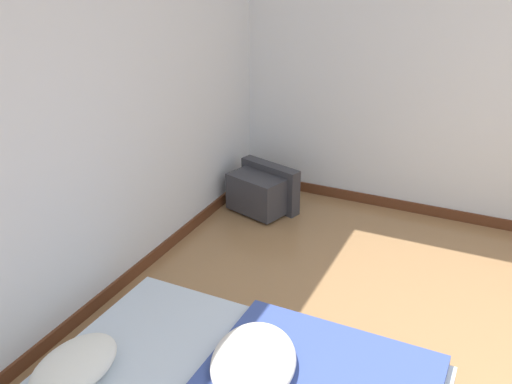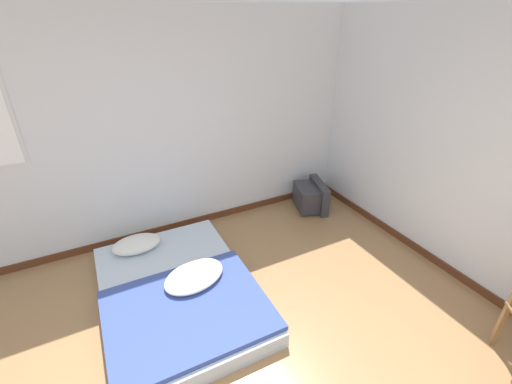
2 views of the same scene
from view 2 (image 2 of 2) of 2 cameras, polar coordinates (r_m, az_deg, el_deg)
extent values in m
cube|color=silver|center=(4.01, -20.09, 8.76)|extent=(7.89, 0.06, 2.60)
cube|color=#562D19|center=(4.52, -17.42, -6.51)|extent=(7.89, 0.02, 0.09)
cube|color=silver|center=(3.57, -12.96, -15.86)|extent=(1.38, 1.96, 0.16)
ellipsoid|color=silver|center=(4.04, -19.29, -8.20)|extent=(0.52, 0.35, 0.14)
cube|color=#384C93|center=(3.24, -11.36, -18.72)|extent=(1.39, 1.15, 0.05)
ellipsoid|color=silver|center=(3.45, -10.26, -13.61)|extent=(0.71, 0.59, 0.11)
cube|color=#333338|center=(4.87, 8.36, -0.86)|extent=(0.38, 0.53, 0.32)
cube|color=#333338|center=(4.92, 10.39, -0.50)|extent=(0.27, 0.59, 0.40)
cube|color=#283342|center=(4.93, 11.03, -0.33)|extent=(0.14, 0.46, 0.29)
cube|color=olive|center=(3.63, 35.51, -17.61)|extent=(0.05, 0.05, 0.44)
camera|label=1|loc=(2.11, -68.04, 2.23)|focal=40.00mm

